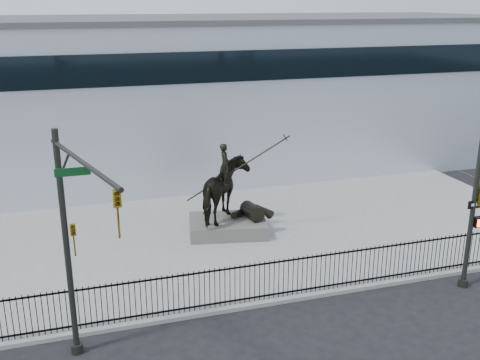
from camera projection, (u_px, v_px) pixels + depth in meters
name	position (u px, v px, depth m)	size (l,w,h in m)	color
ground	(292.00, 319.00, 18.96)	(120.00, 120.00, 0.00)	black
plaza	(233.00, 237.00, 25.30)	(30.00, 12.00, 0.15)	gray
building	(175.00, 95.00, 35.76)	(44.00, 14.00, 9.00)	white
picket_fence	(279.00, 278.00, 19.82)	(22.10, 0.10, 1.50)	black
statue_plinth	(228.00, 226.00, 25.50)	(3.43, 2.36, 0.64)	#51504A
equestrian_statue	(229.00, 191.00, 25.00)	(4.33, 3.12, 3.73)	black
traffic_signal_left	(75.00, 241.00, 15.25)	(1.52, 4.84, 7.00)	#242721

